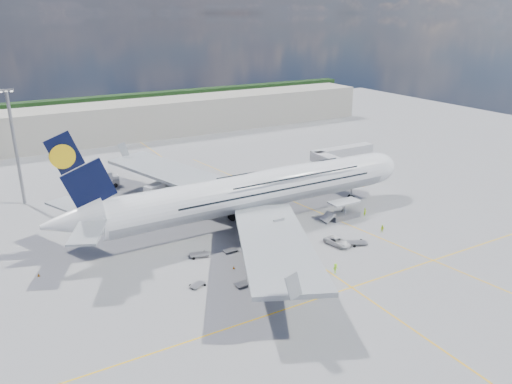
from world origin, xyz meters
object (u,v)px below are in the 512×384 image
dolly_row_a (199,255)px  crew_wing (248,250)px  cone_tail (39,275)px  cone_wing_left_outer (132,199)px  baggage_tug (263,260)px  dolly_row_b (244,283)px  dolly_nose_far (358,242)px  jet_bridge (339,157)px  dolly_nose_near (277,232)px  cone_wing_left_inner (205,200)px  crew_loader (382,229)px  crew_tug (335,268)px  cargo_loader (343,212)px  catering_truck_outer (105,180)px  dolly_row_c (230,250)px  dolly_back (198,285)px  cone_wing_right_inner (234,267)px  crew_nose (365,212)px  cone_nose (363,186)px  crew_van (347,202)px  airliner (257,190)px  light_mast (15,146)px  cone_wing_right_outer (292,286)px  service_van (337,241)px  catering_truck_inner (158,193)px

dolly_row_a → crew_wing: size_ratio=1.84×
dolly_row_a → cone_tail: bearing=-178.4°
cone_wing_left_outer → baggage_tug: bearing=-75.7°
dolly_row_b → dolly_nose_far: bearing=1.6°
jet_bridge → dolly_row_b: bearing=-144.0°
dolly_nose_near → cone_wing_left_inner: size_ratio=7.55×
dolly_row_a → dolly_nose_far: 29.29m
crew_wing → cone_tail: crew_wing is taller
crew_loader → crew_tug: (-18.04, -8.22, 0.05)m
cargo_loader → catering_truck_outer: bearing=130.8°
dolly_nose_far → dolly_nose_near: 15.50m
dolly_row_c → dolly_back: dolly_back is taller
cargo_loader → dolly_row_b: bearing=-155.8°
cone_wing_right_inner → cone_tail: size_ratio=0.93×
crew_nose → cone_nose: bearing=38.6°
jet_bridge → crew_van: size_ratio=11.59×
crew_wing → cone_wing_left_outer: bearing=10.3°
airliner → crew_tug: (0.38, -25.13, -6.01)m
crew_tug → dolly_back: bearing=163.8°
light_mast → cone_wing_left_outer: 27.08m
cone_wing_right_outer → crew_tug: bearing=1.6°
light_mast → catering_truck_outer: 21.91m
crew_nose → crew_wing: bearing=176.0°
baggage_tug → cone_wing_left_outer: bearing=112.0°
crew_loader → catering_truck_outer: bearing=179.6°
service_van → cone_wing_right_inner: bearing=164.3°
cone_wing_right_outer → catering_truck_outer: bearing=102.0°
dolly_nose_near → catering_truck_outer: size_ratio=0.54×
baggage_tug → cone_wing_left_inner: bearing=91.3°
dolly_back → crew_tug: size_ratio=1.70×
jet_bridge → catering_truck_outer: 57.72m
dolly_back → cone_wing_right_outer: (12.61, -7.63, -0.05)m
dolly_back → cone_wing_left_outer: cone_wing_left_outer is taller
cone_wing_left_inner → dolly_nose_near: bearing=-77.9°
dolly_back → crew_nose: (42.21, 9.03, 0.59)m
cone_nose → cone_wing_right_outer: cone_nose is taller
cargo_loader → service_van: (-9.25, -9.80, -0.52)m
dolly_row_b → dolly_back: size_ratio=1.03×
dolly_row_c → crew_loader: bearing=-16.6°
cargo_loader → cone_wing_left_outer: size_ratio=13.88×
catering_truck_inner → cone_wing_right_outer: bearing=-110.0°
cone_wing_left_inner → light_mast: bearing=152.1°
dolly_row_c → baggage_tug: baggage_tug is taller
dolly_row_a → cone_wing_right_outer: 18.83m
dolly_nose_far → cone_wing_left_outer: size_ratio=6.24×
crew_nose → jet_bridge: bearing=56.2°
crew_nose → cargo_loader: bearing=150.0°
dolly_row_b → catering_truck_inner: 43.07m
crew_wing → cone_wing_right_outer: 13.07m
dolly_row_b → crew_wing: (5.60, 8.72, 0.66)m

